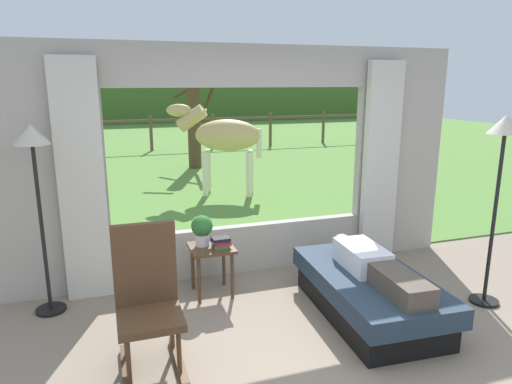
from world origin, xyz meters
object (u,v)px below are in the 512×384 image
rocking_chair (148,299)px  horse (223,136)px  floor_lamp_right (502,153)px  pasture_tree (194,118)px  book_stack (221,242)px  floor_lamp_left (34,163)px  recliner_sofa (368,293)px  side_table (212,255)px  potted_plant (202,228)px  reclining_person (373,265)px

rocking_chair → horse: (1.94, 5.16, 0.61)m
floor_lamp_right → pasture_tree: 8.28m
floor_lamp_right → horse: 5.36m
book_stack → floor_lamp_left: (-1.66, 0.19, 0.87)m
recliner_sofa → floor_lamp_right: (1.25, -0.15, 1.29)m
rocking_chair → side_table: size_ratio=2.15×
floor_lamp_right → side_table: bearing=157.4°
side_table → pasture_tree: pasture_tree is taller
potted_plant → floor_lamp_right: 2.97m
rocking_chair → horse: size_ratio=0.63×
floor_lamp_right → horse: size_ratio=1.05×
recliner_sofa → book_stack: size_ratio=8.63×
recliner_sofa → floor_lamp_left: bearing=163.5°
reclining_person → rocking_chair: size_ratio=1.28×
recliner_sofa → floor_lamp_left: floor_lamp_left is taller
reclining_person → floor_lamp_right: floor_lamp_right is taller
reclining_person → rocking_chair: 2.04m
recliner_sofa → reclining_person: 0.31m
floor_lamp_right → pasture_tree: bearing=99.1°
recliner_sofa → floor_lamp_right: size_ratio=0.93×
side_table → potted_plant: bearing=143.1°
rocking_chair → floor_lamp_left: size_ratio=0.62×
book_stack → pasture_tree: bearing=80.9°
recliner_sofa → floor_lamp_left: 3.29m
side_table → floor_lamp_left: size_ratio=0.29×
horse → rocking_chair: bearing=-177.6°
potted_plant → floor_lamp_right: size_ratio=0.17×
rocking_chair → potted_plant: bearing=59.2°
recliner_sofa → book_stack: 1.52m
reclining_person → potted_plant: size_ratio=4.49×
potted_plant → book_stack: potted_plant is taller
floor_lamp_right → horse: bearing=104.5°
rocking_chair → side_table: 1.28m
book_stack → horse: bearing=75.1°
floor_lamp_right → pasture_tree: pasture_tree is taller
recliner_sofa → side_table: side_table is taller
rocking_chair → book_stack: size_ratio=5.52×
rocking_chair → floor_lamp_right: size_ratio=0.60×
rocking_chair → floor_lamp_right: bearing=-0.3°
reclining_person → book_stack: reclining_person is taller
reclining_person → rocking_chair: (-2.04, -0.09, 0.02)m
floor_lamp_left → floor_lamp_right: size_ratio=0.96×
side_table → floor_lamp_left: 1.88m
recliner_sofa → floor_lamp_right: 1.80m
horse → side_table: bearing=-173.3°
rocking_chair → floor_lamp_right: 3.42m
book_stack → horse: 4.36m
recliner_sofa → rocking_chair: rocking_chair is taller
reclining_person → potted_plant: bearing=146.8°
floor_lamp_right → floor_lamp_left: bearing=163.9°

